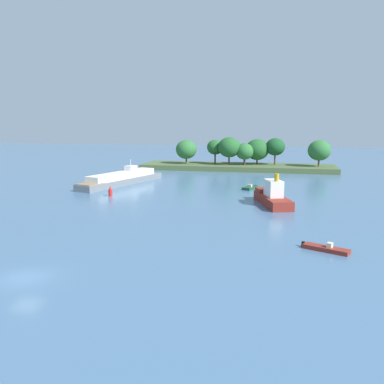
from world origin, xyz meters
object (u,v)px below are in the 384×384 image
(white_riverboat, at_px, (122,178))
(tugboat, at_px, (272,196))
(channel_buoy_red, at_px, (110,192))
(fishing_skiff, at_px, (326,249))
(small_motorboat, at_px, (250,188))

(white_riverboat, bearing_deg, tugboat, -25.76)
(tugboat, relative_size, channel_buoy_red, 6.19)
(tugboat, xyz_separation_m, channel_buoy_red, (-28.60, 1.49, -0.55))
(fishing_skiff, height_order, white_riverboat, white_riverboat)
(white_riverboat, relative_size, small_motorboat, 5.77)
(tugboat, bearing_deg, white_riverboat, 154.24)
(fishing_skiff, bearing_deg, white_riverboat, 134.51)
(white_riverboat, height_order, small_motorboat, white_riverboat)
(tugboat, height_order, channel_buoy_red, tugboat)
(small_motorboat, height_order, tugboat, tugboat)
(white_riverboat, xyz_separation_m, small_motorboat, (27.44, -0.88, -0.93))
(small_motorboat, bearing_deg, white_riverboat, 178.15)
(white_riverboat, xyz_separation_m, tugboat, (32.01, -15.44, 0.15))
(fishing_skiff, height_order, tugboat, tugboat)
(white_riverboat, height_order, channel_buoy_red, white_riverboat)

